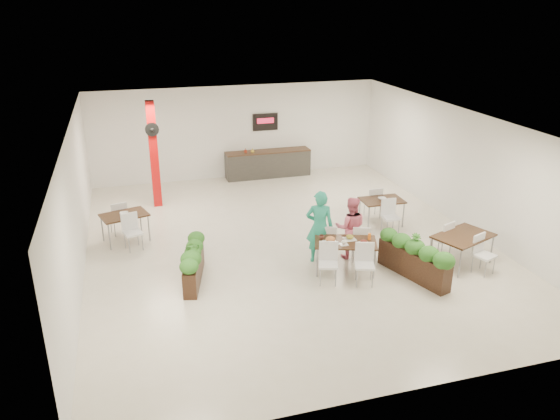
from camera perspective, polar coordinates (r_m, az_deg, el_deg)
The scene contains 12 objects.
ground at distance 14.18m, azimuth 0.79°, elevation -3.51°, with size 12.00×12.00×0.00m, color beige.
room_shell at distance 13.46m, azimuth 0.83°, elevation 4.27°, with size 10.10×12.10×3.22m.
red_column at distance 16.67m, azimuth -13.06°, elevation 5.78°, with size 0.40×0.41×3.20m.
service_counter at distance 19.37m, azimuth -1.28°, elevation 4.92°, with size 3.00×0.64×2.20m.
main_table at distance 12.62m, azimuth 6.80°, elevation -3.76°, with size 1.70×1.94×0.92m.
diner_man at distance 12.93m, azimuth 4.15°, elevation -1.76°, with size 0.65×0.43×1.79m, color #229679.
diner_woman at distance 13.26m, azimuth 7.39°, elevation -1.85°, with size 0.75×0.59×1.55m, color #ED6985.
planter_left at distance 12.32m, azimuth -9.04°, elevation -5.22°, with size 0.75×1.81×0.96m.
planter_right at distance 12.68m, azimuth 13.83°, elevation -4.78°, with size 0.89×1.97×1.07m.
side_table_a at distance 14.63m, azimuth -15.93°, elevation -0.89°, with size 1.31×1.67×0.92m.
side_table_b at distance 15.36m, azimuth 10.59°, elevation 0.65°, with size 1.17×1.63×0.92m.
side_table_c at distance 13.56m, azimuth 18.58°, elevation -2.94°, with size 1.62×1.66×0.92m.
Camera 1 is at (-3.79, -12.30, 5.94)m, focal length 35.00 mm.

